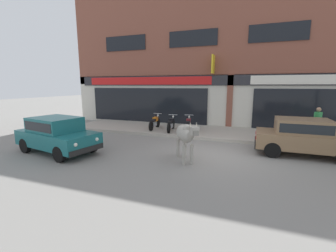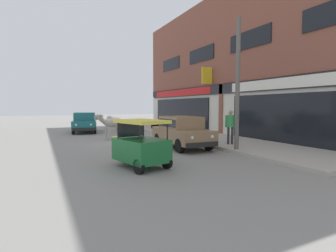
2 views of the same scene
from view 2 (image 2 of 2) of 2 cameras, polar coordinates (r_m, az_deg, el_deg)
ground_plane at (r=14.84m, az=-6.85°, el=-3.20°), size 90.00×90.00×0.00m
sidewalk at (r=16.58m, az=6.42°, el=-2.13°), size 19.00×3.65×0.15m
shop_building at (r=17.86m, az=12.34°, el=12.53°), size 23.00×1.40×9.44m
cow at (r=15.28m, az=-12.12°, el=0.74°), size 1.34×1.91×1.61m
car_0 at (r=12.24m, az=2.98°, el=-0.95°), size 3.64×1.67×1.46m
car_1 at (r=20.29m, az=-17.65°, el=0.98°), size 3.80×2.23×1.46m
auto_rickshaw at (r=8.41m, az=-6.18°, el=-4.49°), size 2.14×1.54×1.52m
motorcycle_0 at (r=19.87m, az=-1.32°, el=0.32°), size 0.52×1.81×0.88m
motorcycle_1 at (r=18.77m, az=-0.49°, el=0.08°), size 0.53×1.81×0.88m
motorcycle_2 at (r=18.00m, az=1.47°, el=-0.11°), size 0.60×1.80×0.88m
pedestrian at (r=12.62m, az=13.44°, el=0.56°), size 0.40×0.35×1.60m
utility_pole at (r=11.23m, az=14.91°, el=8.73°), size 0.18×0.18×5.36m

